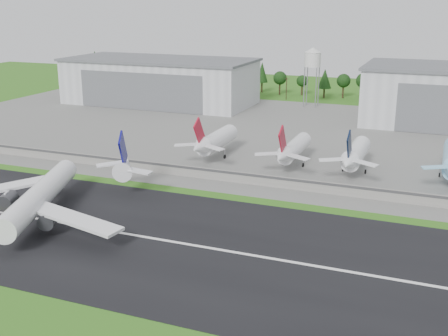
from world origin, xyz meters
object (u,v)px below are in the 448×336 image
at_px(parked_jet_red_b, 292,149).
at_px(parked_jet_navy, 354,155).
at_px(main_airliner, 38,202).
at_px(parked_jet_red_a, 214,141).

height_order(parked_jet_red_b, parked_jet_navy, parked_jet_navy).
relative_size(main_airliner, parked_jet_red_b, 1.84).
relative_size(main_airliner, parked_jet_red_a, 1.84).
bearing_deg(parked_jet_red_b, parked_jet_red_a, 179.91).
relative_size(parked_jet_red_b, parked_jet_navy, 1.00).
distance_m(main_airliner, parked_jet_navy, 93.56).
xyz_separation_m(main_airliner, parked_jet_red_a, (18.26, 66.98, 1.34)).
bearing_deg(main_airliner, parked_jet_navy, -154.28).
height_order(parked_jet_red_a, parked_jet_red_b, parked_jet_red_a).
xyz_separation_m(parked_jet_red_b, parked_jet_navy, (19.81, 0.04, 0.22)).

